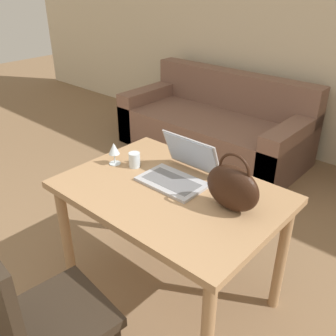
% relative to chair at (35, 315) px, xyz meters
% --- Properties ---
extents(dining_table, '(1.16, 0.82, 0.76)m').
position_rel_chair_xyz_m(dining_table, '(0.02, 0.83, 0.14)').
color(dining_table, '#A87F56').
rests_on(dining_table, ground_plane).
extents(chair, '(0.49, 0.49, 0.95)m').
position_rel_chair_xyz_m(chair, '(0.00, 0.00, 0.00)').
color(chair, '#2D2319').
rests_on(chair, ground_plane).
extents(couch, '(1.96, 0.92, 0.82)m').
position_rel_chair_xyz_m(couch, '(-0.99, 2.69, -0.24)').
color(couch, '#7F5B4C').
rests_on(couch, ground_plane).
extents(laptop, '(0.36, 0.33, 0.23)m').
position_rel_chair_xyz_m(laptop, '(-0.01, 0.95, 0.30)').
color(laptop, '#ADADB2').
rests_on(laptop, dining_table).
extents(drinking_glass, '(0.07, 0.07, 0.09)m').
position_rel_chair_xyz_m(drinking_glass, '(-0.30, 0.88, 0.29)').
color(drinking_glass, silver).
rests_on(drinking_glass, dining_table).
extents(wine_glass, '(0.07, 0.07, 0.14)m').
position_rel_chair_xyz_m(wine_glass, '(-0.42, 0.82, 0.34)').
color(wine_glass, silver).
rests_on(wine_glass, dining_table).
extents(handbag, '(0.28, 0.12, 0.30)m').
position_rel_chair_xyz_m(handbag, '(0.36, 0.89, 0.36)').
color(handbag, black).
rests_on(handbag, dining_table).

